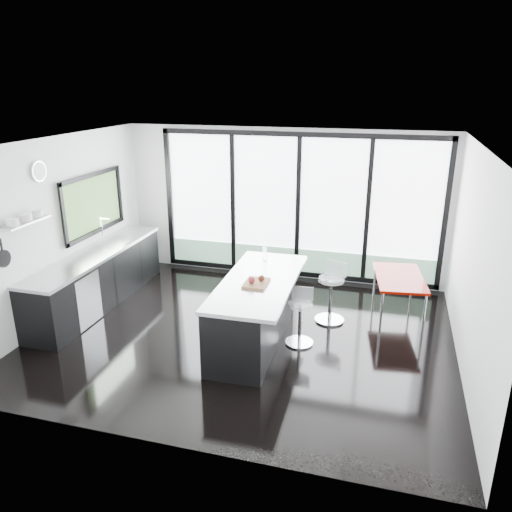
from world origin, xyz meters
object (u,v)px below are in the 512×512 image
(island, at_px, (254,310))
(red_table, at_px, (398,296))
(bar_stool_near, at_px, (300,323))
(bar_stool_far, at_px, (330,299))

(island, xyz_separation_m, red_table, (1.99, 1.40, -0.15))
(bar_stool_near, bearing_deg, island, -172.09)
(island, xyz_separation_m, bar_stool_near, (0.66, 0.09, -0.17))
(bar_stool_near, relative_size, bar_stool_far, 0.87)
(bar_stool_far, xyz_separation_m, red_table, (1.01, 0.48, -0.03))
(bar_stool_near, bearing_deg, bar_stool_far, 69.35)
(island, relative_size, bar_stool_near, 3.70)
(bar_stool_near, xyz_separation_m, red_table, (1.33, 1.31, 0.02))
(island, height_order, red_table, island)
(bar_stool_near, bearing_deg, red_table, 44.96)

